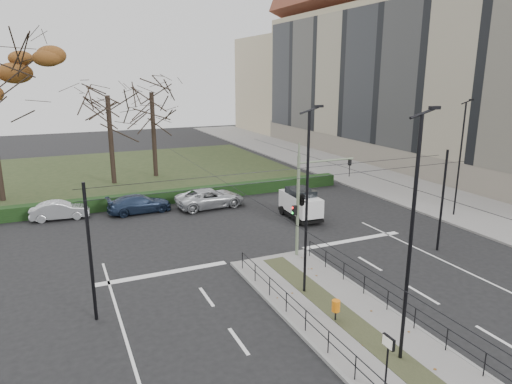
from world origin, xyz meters
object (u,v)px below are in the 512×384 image
at_px(streetlamp_sidewalk, 460,158).
at_px(litter_bin, 336,306).
at_px(bare_tree_center, 152,99).
at_px(bare_tree_near, 108,102).
at_px(streetlamp_median_far, 307,202).
at_px(parked_car_third, 139,204).
at_px(traffic_light, 303,197).
at_px(parked_car_second, 60,210).
at_px(streetlamp_median_near, 411,239).
at_px(white_van, 300,203).
at_px(info_panel, 388,348).
at_px(parked_car_fourth, 210,198).

bearing_deg(streetlamp_sidewalk, litter_bin, -151.24).
height_order(bare_tree_center, bare_tree_near, bare_tree_center).
xyz_separation_m(litter_bin, streetlamp_median_far, (0.14, 2.80, 3.77)).
bearing_deg(parked_car_third, traffic_light, -153.32).
bearing_deg(bare_tree_near, traffic_light, -71.72).
bearing_deg(bare_tree_near, parked_car_second, -117.51).
bearing_deg(parked_car_third, streetlamp_sidewalk, -119.09).
distance_m(traffic_light, litter_bin, 7.78).
relative_size(streetlamp_median_near, bare_tree_near, 0.83).
distance_m(litter_bin, white_van, 14.25).
bearing_deg(info_panel, parked_car_fourth, 85.68).
bearing_deg(white_van, streetlamp_median_near, -107.14).
xyz_separation_m(parked_car_fourth, bare_tree_near, (-5.84, 11.04, 6.88)).
xyz_separation_m(streetlamp_median_near, bare_tree_near, (-5.81, 32.65, 2.91)).
bearing_deg(bare_tree_center, streetlamp_median_near, -87.42).
bearing_deg(litter_bin, bare_tree_near, 99.85).
bearing_deg(bare_tree_center, streetlamp_sidewalk, -52.34).
bearing_deg(streetlamp_median_far, parked_car_fourth, 87.87).
xyz_separation_m(streetlamp_median_far, parked_car_second, (-10.22, 17.16, -3.90)).
height_order(streetlamp_median_near, parked_car_third, streetlamp_median_near).
xyz_separation_m(streetlamp_median_far, parked_car_fourth, (0.58, 15.64, -3.81)).
height_order(white_van, bare_tree_center, bare_tree_center).
bearing_deg(streetlamp_median_far, bare_tree_center, 92.00).
bearing_deg(streetlamp_median_near, litter_bin, 102.41).
xyz_separation_m(traffic_light, litter_bin, (-2.34, -6.92, -2.69)).
bearing_deg(parked_car_third, parked_car_fourth, -101.41).
bearing_deg(parked_car_fourth, parked_car_third, 77.49).
bearing_deg(bare_tree_near, parked_car_fourth, -62.14).
height_order(litter_bin, parked_car_second, parked_car_second).
relative_size(litter_bin, parked_car_third, 0.19).
bearing_deg(streetlamp_median_near, streetlamp_sidewalk, 37.87).
bearing_deg(bare_tree_near, info_panel, -83.07).
distance_m(streetlamp_median_far, bare_tree_center, 28.39).
distance_m(streetlamp_sidewalk, white_van, 11.75).
height_order(streetlamp_median_near, bare_tree_near, bare_tree_near).
bearing_deg(streetlamp_sidewalk, parked_car_second, 157.17).
relative_size(traffic_light, info_panel, 2.89).
height_order(traffic_light, bare_tree_center, bare_tree_center).
xyz_separation_m(info_panel, bare_tree_center, (0.16, 35.35, 6.06)).
bearing_deg(bare_tree_near, bare_tree_center, 19.43).
height_order(streetlamp_sidewalk, parked_car_second, streetlamp_sidewalk).
xyz_separation_m(streetlamp_median_far, bare_tree_center, (-0.98, 28.19, 3.21)).
xyz_separation_m(streetlamp_sidewalk, bare_tree_center, (-17.05, 22.10, 3.41)).
relative_size(streetlamp_median_far, white_van, 2.14).
distance_m(white_van, bare_tree_near, 20.70).
bearing_deg(streetlamp_median_far, streetlamp_median_near, -84.68).
bearing_deg(litter_bin, parked_car_third, 103.38).
distance_m(traffic_light, bare_tree_center, 24.66).
distance_m(streetlamp_median_near, white_van, 17.35).
relative_size(streetlamp_median_near, parked_car_second, 2.27).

